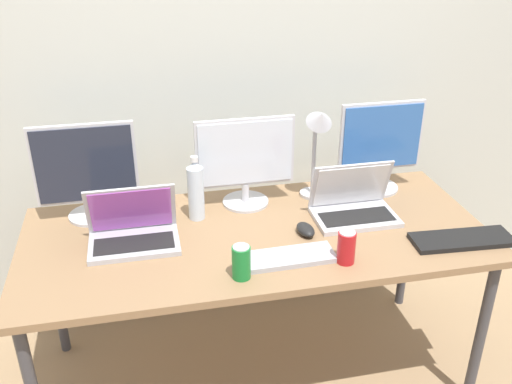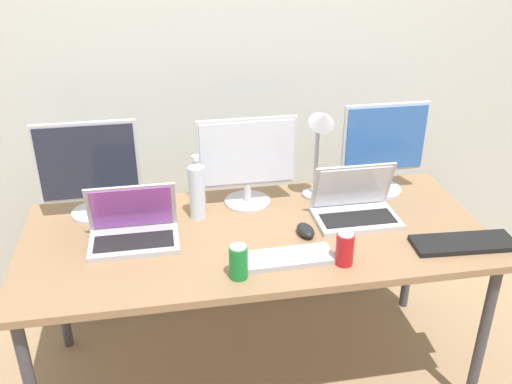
{
  "view_description": "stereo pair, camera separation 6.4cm",
  "coord_description": "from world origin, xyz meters",
  "px_view_note": "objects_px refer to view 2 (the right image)",
  "views": [
    {
      "loc": [
        -0.41,
        -1.91,
        1.91
      ],
      "look_at": [
        0.0,
        0.0,
        0.92
      ],
      "focal_mm": 40.0,
      "sensor_mm": 36.0,
      "label": 1
    },
    {
      "loc": [
        -0.35,
        -1.92,
        1.91
      ],
      "look_at": [
        0.0,
        0.0,
        0.92
      ],
      "focal_mm": 40.0,
      "sensor_mm": 36.0,
      "label": 2
    }
  ],
  "objects_px": {
    "laptop_silver": "(133,228)",
    "keyboard_aux": "(464,243)",
    "water_bottle": "(197,189)",
    "work_desk": "(256,244)",
    "soda_can_by_laptop": "(345,249)",
    "keyboard_main": "(284,258)",
    "mouse_by_keyboard": "(306,230)",
    "soda_can_near_keyboard": "(238,262)",
    "monitor_left": "(89,168)",
    "desk_lamp": "(321,137)",
    "monitor_right": "(384,146)",
    "monitor_center": "(247,160)",
    "laptop_secondary": "(355,206)"
  },
  "relations": [
    {
      "from": "work_desk",
      "to": "monitor_center",
      "type": "bearing_deg",
      "value": 88.12
    },
    {
      "from": "keyboard_aux",
      "to": "soda_can_by_laptop",
      "type": "xyz_separation_m",
      "value": [
        -0.49,
        -0.04,
        0.05
      ]
    },
    {
      "from": "laptop_silver",
      "to": "laptop_secondary",
      "type": "height_order",
      "value": "laptop_secondary"
    },
    {
      "from": "water_bottle",
      "to": "soda_can_by_laptop",
      "type": "relative_size",
      "value": 2.2
    },
    {
      "from": "water_bottle",
      "to": "desk_lamp",
      "type": "relative_size",
      "value": 0.63
    },
    {
      "from": "laptop_silver",
      "to": "desk_lamp",
      "type": "height_order",
      "value": "desk_lamp"
    },
    {
      "from": "monitor_center",
      "to": "desk_lamp",
      "type": "distance_m",
      "value": 0.32
    },
    {
      "from": "desk_lamp",
      "to": "water_bottle",
      "type": "bearing_deg",
      "value": -173.9
    },
    {
      "from": "monitor_center",
      "to": "laptop_secondary",
      "type": "distance_m",
      "value": 0.49
    },
    {
      "from": "monitor_left",
      "to": "water_bottle",
      "type": "distance_m",
      "value": 0.45
    },
    {
      "from": "laptop_silver",
      "to": "keyboard_aux",
      "type": "bearing_deg",
      "value": -11.95
    },
    {
      "from": "keyboard_main",
      "to": "water_bottle",
      "type": "distance_m",
      "value": 0.49
    },
    {
      "from": "work_desk",
      "to": "desk_lamp",
      "type": "height_order",
      "value": "desk_lamp"
    },
    {
      "from": "work_desk",
      "to": "desk_lamp",
      "type": "bearing_deg",
      "value": 35.49
    },
    {
      "from": "soda_can_near_keyboard",
      "to": "monitor_center",
      "type": "bearing_deg",
      "value": 77.26
    },
    {
      "from": "keyboard_main",
      "to": "water_bottle",
      "type": "height_order",
      "value": "water_bottle"
    },
    {
      "from": "monitor_center",
      "to": "keyboard_main",
      "type": "bearing_deg",
      "value": -83.25
    },
    {
      "from": "keyboard_aux",
      "to": "desk_lamp",
      "type": "distance_m",
      "value": 0.71
    },
    {
      "from": "work_desk",
      "to": "keyboard_aux",
      "type": "relative_size",
      "value": 4.66
    },
    {
      "from": "mouse_by_keyboard",
      "to": "water_bottle",
      "type": "height_order",
      "value": "water_bottle"
    },
    {
      "from": "desk_lamp",
      "to": "monitor_center",
      "type": "bearing_deg",
      "value": 174.61
    },
    {
      "from": "laptop_silver",
      "to": "soda_can_near_keyboard",
      "type": "distance_m",
      "value": 0.48
    },
    {
      "from": "keyboard_aux",
      "to": "water_bottle",
      "type": "bearing_deg",
      "value": 161.04
    },
    {
      "from": "mouse_by_keyboard",
      "to": "laptop_silver",
      "type": "bearing_deg",
      "value": 165.91
    },
    {
      "from": "laptop_secondary",
      "to": "keyboard_aux",
      "type": "height_order",
      "value": "laptop_secondary"
    },
    {
      "from": "monitor_right",
      "to": "soda_can_by_laptop",
      "type": "xyz_separation_m",
      "value": [
        -0.35,
        -0.54,
        -0.15
      ]
    },
    {
      "from": "laptop_secondary",
      "to": "keyboard_main",
      "type": "relative_size",
      "value": 0.92
    },
    {
      "from": "keyboard_main",
      "to": "water_bottle",
      "type": "relative_size",
      "value": 1.32
    },
    {
      "from": "laptop_silver",
      "to": "mouse_by_keyboard",
      "type": "bearing_deg",
      "value": -6.71
    },
    {
      "from": "monitor_left",
      "to": "keyboard_main",
      "type": "xyz_separation_m",
      "value": [
        0.71,
        -0.49,
        -0.2
      ]
    },
    {
      "from": "mouse_by_keyboard",
      "to": "soda_can_near_keyboard",
      "type": "relative_size",
      "value": 0.85
    },
    {
      "from": "monitor_left",
      "to": "keyboard_aux",
      "type": "bearing_deg",
      "value": -19.91
    },
    {
      "from": "monitor_center",
      "to": "monitor_left",
      "type": "bearing_deg",
      "value": 178.37
    },
    {
      "from": "work_desk",
      "to": "water_bottle",
      "type": "distance_m",
      "value": 0.33
    },
    {
      "from": "mouse_by_keyboard",
      "to": "desk_lamp",
      "type": "bearing_deg",
      "value": 58.16
    },
    {
      "from": "water_bottle",
      "to": "soda_can_near_keyboard",
      "type": "xyz_separation_m",
      "value": [
        0.1,
        -0.46,
        -0.07
      ]
    },
    {
      "from": "monitor_right",
      "to": "keyboard_aux",
      "type": "relative_size",
      "value": 1.04
    },
    {
      "from": "laptop_silver",
      "to": "mouse_by_keyboard",
      "type": "relative_size",
      "value": 3.16
    },
    {
      "from": "work_desk",
      "to": "keyboard_aux",
      "type": "distance_m",
      "value": 0.8
    },
    {
      "from": "monitor_center",
      "to": "keyboard_main",
      "type": "height_order",
      "value": "monitor_center"
    },
    {
      "from": "work_desk",
      "to": "monitor_left",
      "type": "xyz_separation_m",
      "value": [
        -0.64,
        0.27,
        0.27
      ]
    },
    {
      "from": "monitor_left",
      "to": "monitor_right",
      "type": "xyz_separation_m",
      "value": [
        1.26,
        -0.0,
        0.01
      ]
    },
    {
      "from": "water_bottle",
      "to": "work_desk",
      "type": "bearing_deg",
      "value": -38.07
    },
    {
      "from": "monitor_left",
      "to": "desk_lamp",
      "type": "distance_m",
      "value": 0.96
    },
    {
      "from": "keyboard_main",
      "to": "mouse_by_keyboard",
      "type": "bearing_deg",
      "value": 51.26
    },
    {
      "from": "work_desk",
      "to": "laptop_silver",
      "type": "bearing_deg",
      "value": 176.97
    },
    {
      "from": "monitor_right",
      "to": "laptop_silver",
      "type": "bearing_deg",
      "value": -167.53
    },
    {
      "from": "laptop_secondary",
      "to": "soda_can_near_keyboard",
      "type": "distance_m",
      "value": 0.63
    },
    {
      "from": "monitor_right",
      "to": "laptop_secondary",
      "type": "xyz_separation_m",
      "value": [
        -0.2,
        -0.22,
        -0.16
      ]
    },
    {
      "from": "keyboard_aux",
      "to": "desk_lamp",
      "type": "xyz_separation_m",
      "value": [
        -0.45,
        0.46,
        0.29
      ]
    }
  ]
}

